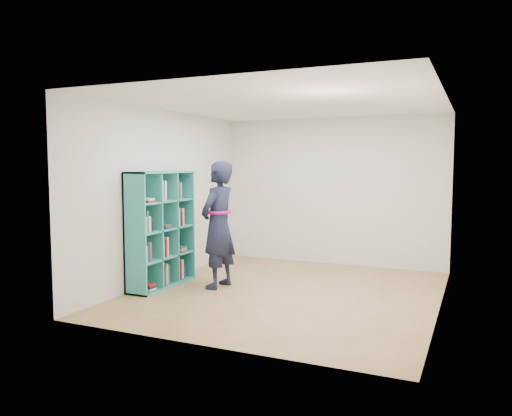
% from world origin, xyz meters
% --- Properties ---
extents(floor, '(4.50, 4.50, 0.00)m').
position_xyz_m(floor, '(0.00, 0.00, 0.00)').
color(floor, olive).
rests_on(floor, ground).
extents(ceiling, '(4.50, 4.50, 0.00)m').
position_xyz_m(ceiling, '(0.00, 0.00, 2.60)').
color(ceiling, white).
rests_on(ceiling, wall_back).
extents(wall_left, '(0.02, 4.50, 2.60)m').
position_xyz_m(wall_left, '(-2.00, 0.00, 1.30)').
color(wall_left, silver).
rests_on(wall_left, floor).
extents(wall_right, '(0.02, 4.50, 2.60)m').
position_xyz_m(wall_right, '(2.00, 0.00, 1.30)').
color(wall_right, silver).
rests_on(wall_right, floor).
extents(wall_back, '(4.00, 0.02, 2.60)m').
position_xyz_m(wall_back, '(0.00, 2.25, 1.30)').
color(wall_back, silver).
rests_on(wall_back, floor).
extents(wall_front, '(4.00, 0.02, 2.60)m').
position_xyz_m(wall_front, '(0.00, -2.25, 1.30)').
color(wall_front, silver).
rests_on(wall_front, floor).
extents(bookshelf, '(0.37, 1.26, 1.68)m').
position_xyz_m(bookshelf, '(-1.83, -0.39, 0.82)').
color(bookshelf, teal).
rests_on(bookshelf, floor).
extents(person, '(0.49, 0.70, 1.82)m').
position_xyz_m(person, '(-1.01, -0.12, 0.91)').
color(person, black).
rests_on(person, floor).
extents(smartphone, '(0.02, 0.09, 0.14)m').
position_xyz_m(smartphone, '(-1.15, -0.01, 1.03)').
color(smartphone, silver).
rests_on(smartphone, person).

